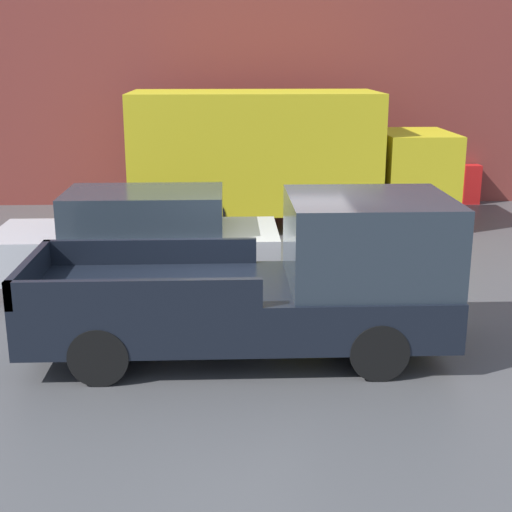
{
  "coord_description": "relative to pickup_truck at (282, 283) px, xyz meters",
  "views": [
    {
      "loc": [
        -0.54,
        -9.69,
        3.86
      ],
      "look_at": [
        -0.14,
        0.21,
        1.05
      ],
      "focal_mm": 50.0,
      "sensor_mm": 36.0,
      "label": 1
    }
  ],
  "objects": [
    {
      "name": "ground_plane",
      "position": [
        -0.16,
        0.79,
        -0.97
      ],
      "size": [
        60.0,
        60.0,
        0.0
      ],
      "primitive_type": "plane",
      "color": "#4C4C4F"
    },
    {
      "name": "car",
      "position": [
        -2.19,
        2.81,
        -0.12
      ],
      "size": [
        4.74,
        1.84,
        1.68
      ],
      "color": "silver",
      "rests_on": "ground"
    },
    {
      "name": "newspaper_box",
      "position": [
        5.8,
        9.68,
        -0.45
      ],
      "size": [
        0.45,
        0.4,
        1.04
      ],
      "color": "red",
      "rests_on": "ground"
    },
    {
      "name": "pickup_truck",
      "position": [
        0.0,
        0.0,
        0.0
      ],
      "size": [
        5.48,
        2.01,
        2.11
      ],
      "color": "black",
      "rests_on": "ground"
    },
    {
      "name": "building_wall",
      "position": [
        -0.16,
        10.0,
        1.64
      ],
      "size": [
        28.0,
        0.15,
        5.22
      ],
      "color": "brown",
      "rests_on": "ground"
    },
    {
      "name": "delivery_truck",
      "position": [
        0.51,
        7.4,
        0.68
      ],
      "size": [
        7.29,
        2.44,
        3.06
      ],
      "color": "gold",
      "rests_on": "ground"
    }
  ]
}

